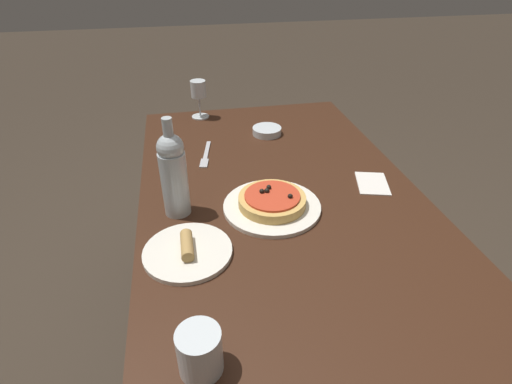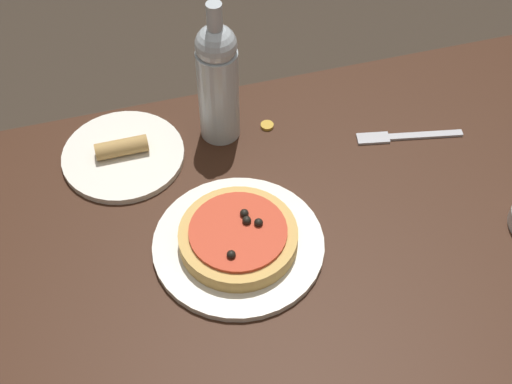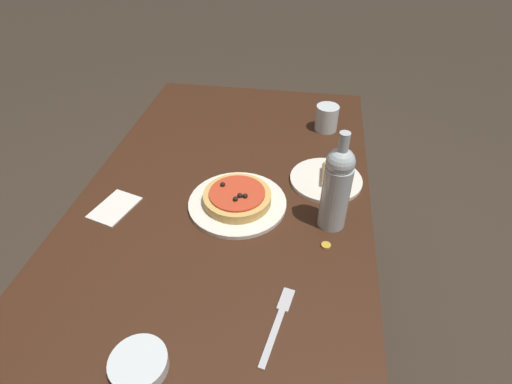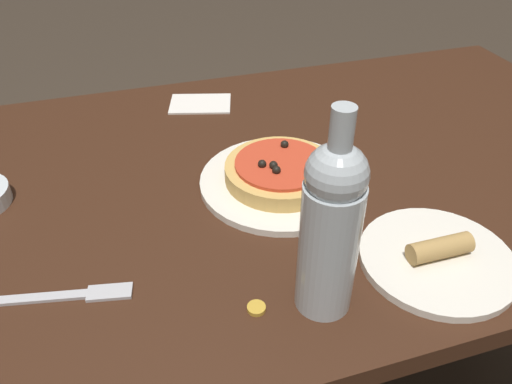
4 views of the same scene
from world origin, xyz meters
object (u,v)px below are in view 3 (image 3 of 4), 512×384
(side_bowl, at_px, (139,364))
(dining_table, at_px, (222,230))
(wine_bottle, at_px, (337,187))
(dinner_plate, at_px, (237,203))
(pizza, at_px, (237,197))
(water_cup, at_px, (327,118))
(fork, at_px, (279,320))
(side_plate, at_px, (326,179))
(bottle_cap, at_px, (326,245))

(side_bowl, bearing_deg, dining_table, -5.83)
(dining_table, height_order, wine_bottle, wine_bottle)
(dinner_plate, bearing_deg, dining_table, 110.98)
(pizza, relative_size, side_bowl, 1.70)
(water_cup, bearing_deg, dinner_plate, 152.82)
(side_bowl, distance_m, fork, 0.29)
(dining_table, xyz_separation_m, pizza, (0.02, -0.04, 0.12))
(water_cup, height_order, side_plate, water_cup)
(side_bowl, bearing_deg, water_cup, -19.10)
(pizza, distance_m, bottle_cap, 0.28)
(water_cup, bearing_deg, fork, 174.42)
(dinner_plate, distance_m, pizza, 0.02)
(dinner_plate, relative_size, fork, 1.41)
(pizza, bearing_deg, dinner_plate, 2.94)
(dining_table, height_order, side_plate, side_plate)
(dining_table, bearing_deg, wine_bottle, -93.24)
(dinner_plate, height_order, side_plate, side_plate)
(pizza, xyz_separation_m, wine_bottle, (-0.03, -0.26, 0.10))
(water_cup, relative_size, fork, 0.47)
(dining_table, relative_size, dinner_plate, 5.58)
(pizza, relative_size, water_cup, 2.08)
(side_bowl, height_order, side_plate, side_plate)
(pizza, bearing_deg, side_plate, -58.81)
(dinner_plate, height_order, wine_bottle, wine_bottle)
(dinner_plate, distance_m, side_plate, 0.28)
(pizza, bearing_deg, side_bowl, 169.21)
(water_cup, bearing_deg, dining_table, 149.46)
(water_cup, relative_size, side_bowl, 0.82)
(side_plate, bearing_deg, side_bowl, 152.19)
(wine_bottle, bearing_deg, dinner_plate, 82.42)
(dining_table, relative_size, water_cup, 16.83)
(dinner_plate, height_order, water_cup, water_cup)
(dining_table, xyz_separation_m, water_cup, (0.47, -0.28, 0.13))
(dining_table, xyz_separation_m, fork, (-0.33, -0.20, 0.09))
(wine_bottle, height_order, bottle_cap, wine_bottle)
(side_bowl, bearing_deg, dinner_plate, -10.79)
(wine_bottle, distance_m, water_cup, 0.50)
(dinner_plate, bearing_deg, bottle_cap, -115.80)
(bottle_cap, bearing_deg, fork, 157.85)
(dining_table, distance_m, dinner_plate, 0.11)
(wine_bottle, xyz_separation_m, bottle_cap, (-0.09, 0.01, -0.12))
(dining_table, distance_m, wine_bottle, 0.37)
(dining_table, distance_m, fork, 0.40)
(dinner_plate, xyz_separation_m, side_plate, (0.15, -0.24, 0.00))
(pizza, relative_size, fork, 0.97)
(side_bowl, distance_m, bottle_cap, 0.50)
(water_cup, xyz_separation_m, bottle_cap, (-0.58, -0.01, -0.04))
(side_plate, bearing_deg, fork, 170.06)
(water_cup, relative_size, side_plate, 0.42)
(bottle_cap, bearing_deg, wine_bottle, -7.10)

